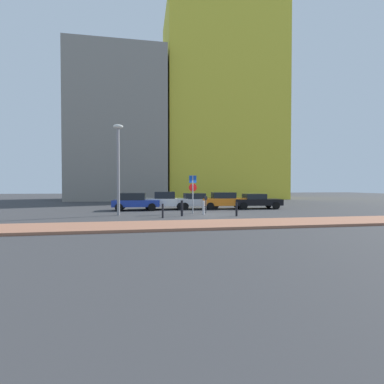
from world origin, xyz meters
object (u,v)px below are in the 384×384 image
Objects in this scene: parked_car_black at (256,201)px; parking_sign_post at (193,189)px; parked_car_blue at (135,201)px; parking_meter at (206,202)px; parked_car_orange at (224,200)px; traffic_bollard_far at (182,208)px; traffic_bollard_edge at (163,211)px; traffic_bollard_mid at (237,209)px; parked_car_white at (165,200)px; traffic_bollard_near at (203,208)px; parked_car_silver at (197,201)px; street_lamp at (118,161)px.

parked_car_black is 1.54× the size of parking_sign_post.
parking_meter is (5.40, -3.41, 0.08)m from parked_car_blue.
parked_car_orange is at bearing 175.76° from parked_car_black.
traffic_bollard_edge is at bearing -146.91° from traffic_bollard_far.
parking_sign_post is 3.87m from traffic_bollard_edge.
parked_car_orange is 6.07m from traffic_bollard_mid.
parked_car_orange is (5.32, -0.49, -0.01)m from parked_car_white.
parked_car_black is (8.29, -0.71, -0.08)m from parked_car_white.
parked_car_black is at bearing 34.08° from traffic_bollard_far.
parking_sign_post is at bearing -175.25° from parking_meter.
parking_sign_post is 1.81m from traffic_bollard_near.
traffic_bollard_mid is at bearing 2.56° from traffic_bollard_edge.
parked_car_silver is at bearing 61.51° from traffic_bollard_edge.
parked_car_black reaches higher than traffic_bollard_edge.
parking_sign_post is 3.11× the size of traffic_bollard_edge.
street_lamp reaches higher than traffic_bollard_mid.
parked_car_silver is (2.90, -0.20, -0.05)m from parked_car_white.
traffic_bollard_edge is (-3.54, -6.52, -0.28)m from parked_car_silver.
traffic_bollard_near is at bearing -95.77° from parked_car_silver.
parked_car_black is at bearing 33.93° from traffic_bollard_edge.
parking_sign_post reaches higher than traffic_bollard_near.
parked_car_white is 4.27× the size of traffic_bollard_mid.
parking_sign_post is 3.04× the size of traffic_bollard_mid.
parked_car_orange is at bearing 24.63° from street_lamp.
parked_car_blue is 3.11× the size of parking_meter.
parked_car_silver reaches higher than parked_car_black.
parked_car_black is 4.40× the size of traffic_bollard_near.
parked_car_orange reaches higher than parking_meter.
parking_sign_post reaches higher than parked_car_white.
parked_car_white is 6.75m from traffic_bollard_edge.
parked_car_blue is 5.47m from parked_car_silver.
traffic_bollard_near is 1.07× the size of traffic_bollard_mid.
parked_car_blue reaches higher than traffic_bollard_far.
parked_car_silver reaches higher than traffic_bollard_mid.
parked_car_orange is at bearing -6.96° from parked_car_silver.
parking_sign_post reaches higher than traffic_bollard_edge.
parked_car_white reaches higher than traffic_bollard_edge.
traffic_bollard_near is (-0.50, -4.95, -0.23)m from parked_car_silver.
street_lamp is (-11.90, -3.87, 3.10)m from parked_car_black.
parked_car_blue is 6.76m from traffic_bollard_near.
parking_meter is 0.20× the size of street_lamp.
parking_meter is at bearing -149.12° from parked_car_black.
parked_car_blue is at bearing 75.29° from street_lamp.
street_lamp reaches higher than traffic_bollard_far.
parking_sign_post is 3.83m from traffic_bollard_mid.
traffic_bollard_mid is at bearing -42.88° from parking_sign_post.
parked_car_orange reaches higher than traffic_bollard_mid.
parked_car_orange is at bearing -5.27° from parked_car_white.
parked_car_black reaches higher than parking_meter.
parking_meter is 1.39× the size of traffic_bollard_edge.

